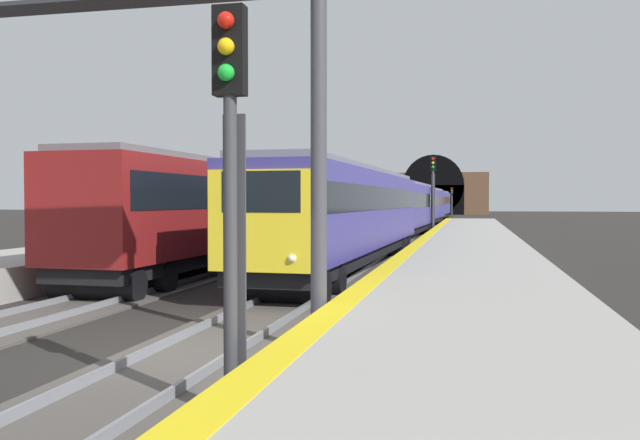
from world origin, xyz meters
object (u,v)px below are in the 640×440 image
(railway_signal_near, at_px, (231,171))
(catenary_mast_near, at_px, (323,191))
(overhead_signal_gantry, at_px, (86,52))
(railway_signal_mid, at_px, (433,188))
(train_adjacent_platform, at_px, (286,206))
(railway_signal_far, at_px, (452,199))
(train_main_approaching, at_px, (414,206))

(railway_signal_near, height_order, catenary_mast_near, catenary_mast_near)
(overhead_signal_gantry, bearing_deg, railway_signal_near, -131.60)
(railway_signal_near, relative_size, railway_signal_mid, 0.83)
(railway_signal_mid, bearing_deg, overhead_signal_gantry, -6.16)
(railway_signal_mid, distance_m, catenary_mast_near, 28.14)
(train_adjacent_platform, bearing_deg, railway_signal_far, -4.42)
(train_main_approaching, relative_size, catenary_mast_near, 11.11)
(train_adjacent_platform, relative_size, railway_signal_near, 7.72)
(railway_signal_near, xyz_separation_m, catenary_mast_near, (67.26, 13.77, 0.69))
(train_main_approaching, bearing_deg, railway_signal_near, 3.83)
(train_main_approaching, xyz_separation_m, railway_signal_far, (44.51, -1.75, 0.59))
(railway_signal_near, relative_size, railway_signal_far, 1.08)
(railway_signal_near, distance_m, railway_signal_far, 91.92)
(train_adjacent_platform, height_order, overhead_signal_gantry, overhead_signal_gantry)
(overhead_signal_gantry, height_order, catenary_mast_near, catenary_mast_near)
(train_adjacent_platform, relative_size, railway_signal_mid, 6.42)
(railway_signal_near, distance_m, catenary_mast_near, 68.65)
(railway_signal_near, xyz_separation_m, railway_signal_far, (91.92, -0.00, -0.20))
(railway_signal_mid, bearing_deg, railway_signal_near, 0.00)
(train_adjacent_platform, distance_m, railway_signal_near, 27.04)
(railway_signal_far, height_order, catenary_mast_near, catenary_mast_near)
(train_main_approaching, xyz_separation_m, overhead_signal_gantry, (-43.67, 2.46, 3.18))
(railway_signal_mid, bearing_deg, train_main_approaching, -159.55)
(overhead_signal_gantry, bearing_deg, catenary_mast_near, 8.56)
(catenary_mast_near, bearing_deg, train_adjacent_platform, -170.18)
(train_main_approaching, height_order, railway_signal_mid, railway_signal_mid)
(train_adjacent_platform, distance_m, railway_signal_mid, 17.85)
(train_adjacent_platform, height_order, railway_signal_mid, railway_signal_mid)
(train_adjacent_platform, xyz_separation_m, overhead_signal_gantry, (-22.46, -2.46, 3.04))
(railway_signal_mid, xyz_separation_m, catenary_mast_near, (24.54, 13.77, 0.14))
(train_main_approaching, xyz_separation_m, railway_signal_near, (-47.41, -1.75, 0.78))
(railway_signal_mid, relative_size, catenary_mast_near, 0.82)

